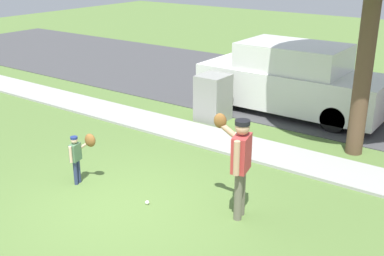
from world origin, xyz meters
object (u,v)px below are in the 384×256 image
(person_child, at_px, (80,151))
(parked_van_white, at_px, (292,80))
(baseball, at_px, (147,203))
(person_adult, at_px, (239,157))
(utility_cabinet, at_px, (213,98))

(person_child, bearing_deg, parked_van_white, 64.46)
(baseball, bearing_deg, person_adult, 22.15)
(person_adult, distance_m, parked_van_white, 5.89)
(utility_cabinet, distance_m, parked_van_white, 2.29)
(person_child, relative_size, utility_cabinet, 0.83)
(person_child, xyz_separation_m, utility_cabinet, (0.02, 4.51, -0.06))
(baseball, bearing_deg, person_child, -176.32)
(utility_cabinet, xyz_separation_m, parked_van_white, (1.34, 1.83, 0.30))
(person_child, distance_m, utility_cabinet, 4.51)
(baseball, relative_size, utility_cabinet, 0.06)
(person_child, xyz_separation_m, baseball, (1.56, 0.10, -0.63))
(utility_cabinet, relative_size, parked_van_white, 0.24)
(person_adult, height_order, parked_van_white, parked_van_white)
(parked_van_white, bearing_deg, baseball, -88.19)
(person_child, height_order, baseball, person_child)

